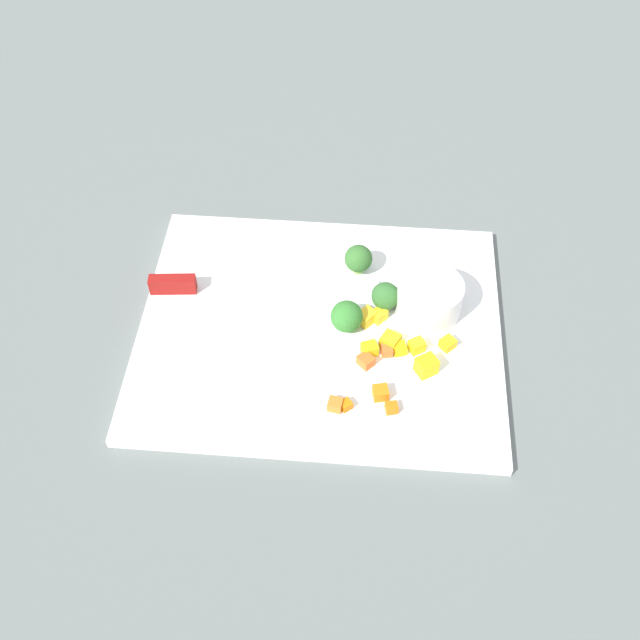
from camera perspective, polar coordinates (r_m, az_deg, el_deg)
ground_plane at (r=0.91m, az=0.00°, el=-0.88°), size 4.00×4.00×0.00m
cutting_board at (r=0.90m, az=0.00°, el=-0.64°), size 0.42×0.35×0.01m
prep_bowl at (r=0.90m, az=8.12°, el=1.65°), size 0.08×0.08×0.04m
chef_knife at (r=0.93m, az=-7.42°, el=2.57°), size 0.28×0.04×0.02m
carrot_dice_0 at (r=0.87m, az=4.99°, el=-2.26°), size 0.01×0.02×0.01m
carrot_dice_1 at (r=0.83m, az=1.14°, el=-6.29°), size 0.02×0.02×0.01m
carrot_dice_2 at (r=0.83m, az=4.51°, el=-5.40°), size 0.02×0.02×0.01m
carrot_dice_3 at (r=0.86m, az=3.42°, el=-3.04°), size 0.02×0.02×0.01m
carrot_dice_4 at (r=0.83m, az=5.33°, el=-6.51°), size 0.02×0.01×0.01m
carrot_dice_5 at (r=0.83m, az=1.93°, el=-6.32°), size 0.02×0.02×0.01m
pepper_dice_0 at (r=0.86m, az=7.91°, el=-3.39°), size 0.03×0.03×0.02m
pepper_dice_1 at (r=0.88m, az=7.20°, el=-1.91°), size 0.02×0.02×0.01m
pepper_dice_2 at (r=0.90m, az=4.40°, el=0.37°), size 0.02×0.02×0.01m
pepper_dice_3 at (r=0.87m, az=3.70°, el=-2.17°), size 0.02×0.02×0.01m
pepper_dice_4 at (r=0.88m, az=5.24°, el=-1.55°), size 0.03×0.03×0.01m
pepper_dice_5 at (r=0.88m, az=9.45°, el=-1.73°), size 0.02×0.02×0.01m
pepper_dice_6 at (r=0.90m, az=3.47°, el=0.22°), size 0.03×0.03×0.02m
pepper_dice_7 at (r=0.87m, az=5.91°, el=-2.12°), size 0.02×0.02×0.01m
broccoli_floret_0 at (r=0.90m, az=4.87°, el=1.77°), size 0.03×0.03×0.04m
broccoli_floret_1 at (r=0.94m, az=2.87°, el=4.55°), size 0.03×0.03×0.04m
broccoli_floret_2 at (r=0.88m, az=2.00°, el=0.32°), size 0.04×0.04×0.04m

